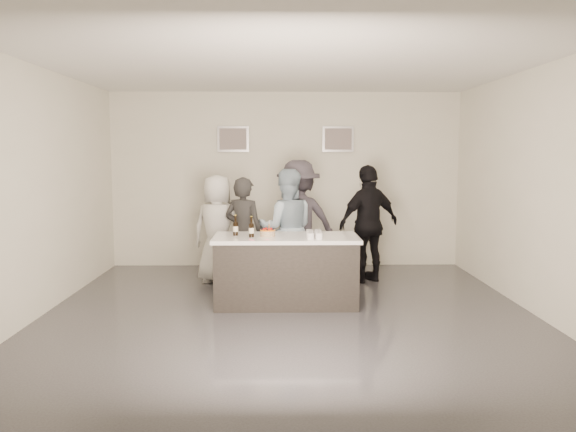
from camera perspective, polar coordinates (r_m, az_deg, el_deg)
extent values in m
plane|color=#3D3D42|center=(7.00, 0.07, -9.86)|extent=(6.00, 6.00, 0.00)
plane|color=white|center=(6.80, 0.07, 15.20)|extent=(6.00, 6.00, 0.00)
cube|color=silver|center=(9.73, -0.24, 3.69)|extent=(6.00, 0.04, 3.00)
cube|color=silver|center=(3.75, 0.86, -0.65)|extent=(6.00, 0.04, 3.00)
cube|color=silver|center=(7.33, -24.12, 2.24)|extent=(0.04, 6.00, 3.00)
cube|color=silver|center=(7.42, 23.93, 2.30)|extent=(0.04, 6.00, 3.00)
cube|color=#B2B2B7|center=(9.72, -5.60, 7.79)|extent=(0.54, 0.04, 0.44)
cube|color=#B2B2B7|center=(9.75, 5.11, 7.79)|extent=(0.54, 0.04, 0.44)
cube|color=white|center=(7.30, -0.20, -5.53)|extent=(1.86, 0.86, 0.90)
cylinder|color=orange|center=(7.21, -2.09, -1.76)|extent=(0.19, 0.19, 0.07)
cylinder|color=black|center=(7.28, -5.35, -0.97)|extent=(0.07, 0.07, 0.26)
cylinder|color=black|center=(7.11, -3.74, -1.13)|extent=(0.07, 0.07, 0.26)
cube|color=orange|center=(7.11, 2.67, -1.86)|extent=(0.19, 0.40, 0.08)
cube|color=pink|center=(6.90, -3.00, -2.42)|extent=(0.24, 0.08, 0.01)
imported|color=black|center=(8.15, -4.51, -1.73)|extent=(0.70, 0.59, 1.62)
imported|color=#98B3C7|center=(8.14, -0.15, -1.30)|extent=(0.87, 0.69, 1.74)
imported|color=silver|center=(8.55, -7.15, -1.31)|extent=(0.91, 0.72, 1.64)
imported|color=black|center=(8.62, 8.21, -0.78)|extent=(1.13, 0.87, 1.78)
imported|color=#35313A|center=(8.51, 1.07, -0.55)|extent=(1.36, 1.03, 1.86)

